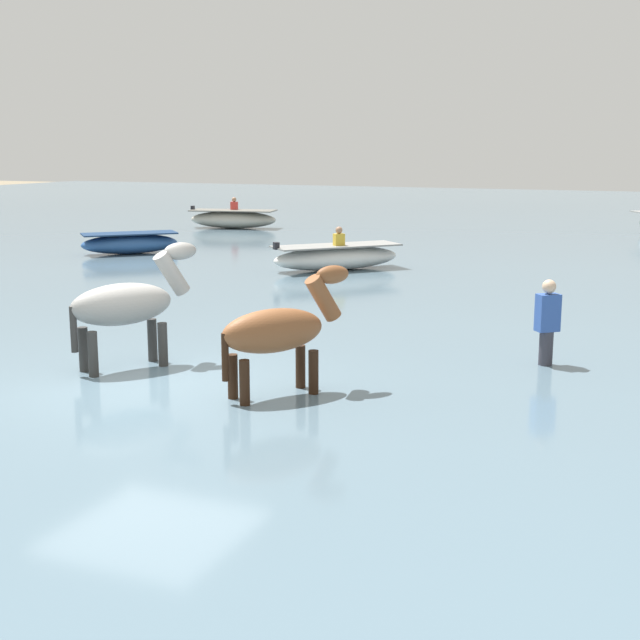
% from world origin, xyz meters
% --- Properties ---
extents(ground_plane, '(120.00, 120.00, 0.00)m').
position_xyz_m(ground_plane, '(0.00, 0.00, 0.00)').
color(ground_plane, '#84755B').
extents(water_surface, '(90.00, 90.00, 0.38)m').
position_xyz_m(water_surface, '(0.00, 10.00, 0.19)').
color(water_surface, slate).
rests_on(water_surface, ground).
extents(horse_lead_chestnut, '(1.34, 1.66, 1.99)m').
position_xyz_m(horse_lead_chestnut, '(1.85, 0.19, 1.18)').
color(horse_lead_chestnut, brown).
rests_on(horse_lead_chestnut, ground).
extents(horse_trailing_grey, '(1.32, 1.83, 2.13)m').
position_xyz_m(horse_trailing_grey, '(-0.72, 0.61, 1.26)').
color(horse_trailing_grey, gray).
rests_on(horse_trailing_grey, ground).
extents(boat_far_offshore, '(3.55, 1.86, 1.18)m').
position_xyz_m(boat_far_offshore, '(-9.74, 20.13, 0.73)').
color(boat_far_offshore, '#B2AD9E').
rests_on(boat_far_offshore, water_surface).
extents(boat_mid_channel, '(3.13, 3.25, 1.12)m').
position_xyz_m(boat_mid_channel, '(-1.77, 11.07, 0.70)').
color(boat_mid_channel, silver).
rests_on(boat_mid_channel, water_surface).
extents(boat_near_starboard, '(2.74, 2.71, 0.61)m').
position_xyz_m(boat_near_starboard, '(-8.64, 11.83, 0.68)').
color(boat_near_starboard, '#28518E').
rests_on(boat_near_starboard, water_surface).
extents(person_onlooker_right, '(0.37, 0.36, 1.63)m').
position_xyz_m(person_onlooker_right, '(4.73, 3.11, 0.87)').
color(person_onlooker_right, '#383842').
rests_on(person_onlooker_right, ground).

